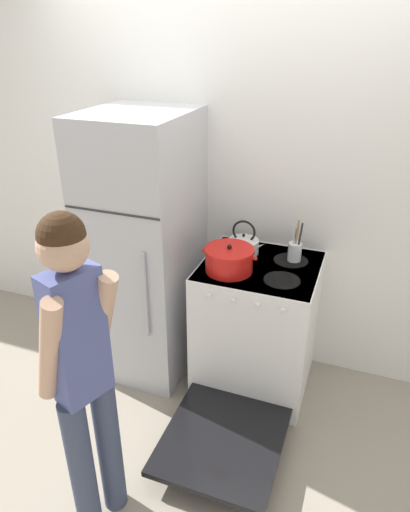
% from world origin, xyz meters
% --- Properties ---
extents(ground_plane, '(14.00, 14.00, 0.00)m').
position_xyz_m(ground_plane, '(0.00, 0.00, 0.00)').
color(ground_plane, gray).
extents(wall_back, '(10.00, 0.06, 2.55)m').
position_xyz_m(wall_back, '(0.00, 0.03, 1.27)').
color(wall_back, silver).
rests_on(wall_back, ground_plane).
extents(refrigerator, '(0.61, 0.74, 1.75)m').
position_xyz_m(refrigerator, '(-0.47, -0.36, 0.87)').
color(refrigerator, '#B7BABF').
rests_on(refrigerator, ground_plane).
extents(stove_range, '(0.71, 1.36, 0.88)m').
position_xyz_m(stove_range, '(0.30, -0.37, 0.44)').
color(stove_range, white).
rests_on(stove_range, ground_plane).
extents(dutch_oven_pot, '(0.33, 0.29, 0.17)m').
position_xyz_m(dutch_oven_pot, '(0.14, -0.46, 0.96)').
color(dutch_oven_pot, red).
rests_on(dutch_oven_pot, stove_range).
extents(tea_kettle, '(0.24, 0.20, 0.22)m').
position_xyz_m(tea_kettle, '(0.15, -0.20, 0.94)').
color(tea_kettle, silver).
rests_on(tea_kettle, stove_range).
extents(utensil_jar, '(0.08, 0.08, 0.27)m').
position_xyz_m(utensil_jar, '(0.48, -0.19, 0.95)').
color(utensil_jar, silver).
rests_on(utensil_jar, stove_range).
extents(person, '(0.33, 0.38, 1.60)m').
position_xyz_m(person, '(-0.15, -1.54, 0.92)').
color(person, '#38425B').
rests_on(person, ground_plane).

